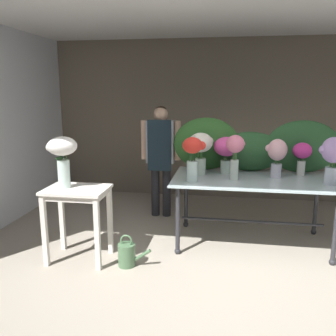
{
  "coord_description": "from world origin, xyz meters",
  "views": [
    {
      "loc": [
        0.06,
        -2.52,
        1.79
      ],
      "look_at": [
        -0.56,
        1.26,
        0.96
      ],
      "focal_mm": 37.94,
      "sensor_mm": 36.0,
      "label": 1
    }
  ],
  "objects_px": {
    "vase_lilac_peonies": "(332,156)",
    "watering_can": "(127,254)",
    "display_table_glass": "(253,187)",
    "florist": "(161,150)",
    "vase_blush_anemones": "(277,154)",
    "vase_magenta_roses": "(302,154)",
    "vase_rosy_dahlias": "(235,151)",
    "vase_white_roses_tall": "(62,154)",
    "vase_scarlet_ranunculus": "(193,155)",
    "vase_fuchsia_hydrangea": "(226,150)",
    "side_table_white": "(77,200)",
    "vase_ivory_carnations": "(200,147)"
  },
  "relations": [
    {
      "from": "vase_lilac_peonies",
      "to": "watering_can",
      "type": "xyz_separation_m",
      "value": [
        -2.09,
        -0.61,
        -1.0
      ]
    },
    {
      "from": "display_table_glass",
      "to": "florist",
      "type": "bearing_deg",
      "value": 147.12
    },
    {
      "from": "watering_can",
      "to": "vase_blush_anemones",
      "type": "bearing_deg",
      "value": 28.73
    },
    {
      "from": "vase_lilac_peonies",
      "to": "vase_magenta_roses",
      "type": "height_order",
      "value": "vase_lilac_peonies"
    },
    {
      "from": "vase_rosy_dahlias",
      "to": "vase_white_roses_tall",
      "type": "bearing_deg",
      "value": -161.42
    },
    {
      "from": "vase_lilac_peonies",
      "to": "vase_scarlet_ranunculus",
      "type": "relative_size",
      "value": 1.04
    },
    {
      "from": "vase_blush_anemones",
      "to": "vase_magenta_roses",
      "type": "relative_size",
      "value": 1.14
    },
    {
      "from": "vase_rosy_dahlias",
      "to": "vase_fuchsia_hydrangea",
      "type": "distance_m",
      "value": 0.33
    },
    {
      "from": "vase_white_roses_tall",
      "to": "vase_rosy_dahlias",
      "type": "bearing_deg",
      "value": 18.58
    },
    {
      "from": "side_table_white",
      "to": "vase_ivory_carnations",
      "type": "bearing_deg",
      "value": 32.65
    },
    {
      "from": "vase_blush_anemones",
      "to": "vase_ivory_carnations",
      "type": "relative_size",
      "value": 0.89
    },
    {
      "from": "vase_magenta_roses",
      "to": "vase_white_roses_tall",
      "type": "xyz_separation_m",
      "value": [
        -2.56,
        -0.94,
        0.09
      ]
    },
    {
      "from": "vase_scarlet_ranunculus",
      "to": "vase_fuchsia_hydrangea",
      "type": "relative_size",
      "value": 1.11
    },
    {
      "from": "vase_rosy_dahlias",
      "to": "vase_ivory_carnations",
      "type": "bearing_deg",
      "value": 154.19
    },
    {
      "from": "vase_lilac_peonies",
      "to": "vase_white_roses_tall",
      "type": "xyz_separation_m",
      "value": [
        -2.78,
        -0.53,
        0.04
      ]
    },
    {
      "from": "florist",
      "to": "vase_white_roses_tall",
      "type": "distance_m",
      "value": 1.69
    },
    {
      "from": "vase_lilac_peonies",
      "to": "vase_magenta_roses",
      "type": "bearing_deg",
      "value": 118.93
    },
    {
      "from": "display_table_glass",
      "to": "vase_blush_anemones",
      "type": "relative_size",
      "value": 4.1
    },
    {
      "from": "vase_ivory_carnations",
      "to": "vase_white_roses_tall",
      "type": "bearing_deg",
      "value": -150.01
    },
    {
      "from": "florist",
      "to": "vase_lilac_peonies",
      "type": "height_order",
      "value": "florist"
    },
    {
      "from": "vase_ivory_carnations",
      "to": "vase_fuchsia_hydrangea",
      "type": "bearing_deg",
      "value": 21.96
    },
    {
      "from": "vase_lilac_peonies",
      "to": "vase_white_roses_tall",
      "type": "height_order",
      "value": "vase_white_roses_tall"
    },
    {
      "from": "vase_ivory_carnations",
      "to": "side_table_white",
      "type": "bearing_deg",
      "value": -147.35
    },
    {
      "from": "side_table_white",
      "to": "vase_ivory_carnations",
      "type": "relative_size",
      "value": 1.58
    },
    {
      "from": "display_table_glass",
      "to": "vase_scarlet_ranunculus",
      "type": "xyz_separation_m",
      "value": [
        -0.68,
        -0.27,
        0.42
      ]
    },
    {
      "from": "vase_ivory_carnations",
      "to": "vase_fuchsia_hydrangea",
      "type": "height_order",
      "value": "vase_ivory_carnations"
    },
    {
      "from": "florist",
      "to": "vase_magenta_roses",
      "type": "xyz_separation_m",
      "value": [
        1.8,
        -0.57,
        0.09
      ]
    },
    {
      "from": "side_table_white",
      "to": "watering_can",
      "type": "distance_m",
      "value": 0.77
    },
    {
      "from": "watering_can",
      "to": "vase_lilac_peonies",
      "type": "bearing_deg",
      "value": 16.21
    },
    {
      "from": "vase_lilac_peonies",
      "to": "vase_magenta_roses",
      "type": "relative_size",
      "value": 1.31
    },
    {
      "from": "vase_rosy_dahlias",
      "to": "vase_fuchsia_hydrangea",
      "type": "relative_size",
      "value": 1.14
    },
    {
      "from": "vase_scarlet_ranunculus",
      "to": "vase_rosy_dahlias",
      "type": "distance_m",
      "value": 0.48
    },
    {
      "from": "vase_scarlet_ranunculus",
      "to": "vase_rosy_dahlias",
      "type": "relative_size",
      "value": 0.97
    },
    {
      "from": "vase_lilac_peonies",
      "to": "vase_magenta_roses",
      "type": "distance_m",
      "value": 0.46
    },
    {
      "from": "vase_scarlet_ranunculus",
      "to": "watering_can",
      "type": "height_order",
      "value": "vase_scarlet_ranunculus"
    },
    {
      "from": "side_table_white",
      "to": "florist",
      "type": "relative_size",
      "value": 0.5
    },
    {
      "from": "florist",
      "to": "vase_scarlet_ranunculus",
      "type": "bearing_deg",
      "value": -62.7
    },
    {
      "from": "vase_magenta_roses",
      "to": "watering_can",
      "type": "bearing_deg",
      "value": -151.61
    },
    {
      "from": "florist",
      "to": "vase_ivory_carnations",
      "type": "xyz_separation_m",
      "value": [
        0.61,
        -0.72,
        0.17
      ]
    },
    {
      "from": "florist",
      "to": "vase_blush_anemones",
      "type": "bearing_deg",
      "value": -25.86
    },
    {
      "from": "side_table_white",
      "to": "vase_ivory_carnations",
      "type": "xyz_separation_m",
      "value": [
        1.23,
        0.79,
        0.47
      ]
    },
    {
      "from": "vase_blush_anemones",
      "to": "vase_magenta_roses",
      "type": "bearing_deg",
      "value": 26.68
    },
    {
      "from": "side_table_white",
      "to": "vase_lilac_peonies",
      "type": "height_order",
      "value": "vase_lilac_peonies"
    },
    {
      "from": "vase_scarlet_ranunculus",
      "to": "vase_white_roses_tall",
      "type": "relative_size",
      "value": 0.92
    },
    {
      "from": "side_table_white",
      "to": "vase_magenta_roses",
      "type": "height_order",
      "value": "vase_magenta_roses"
    },
    {
      "from": "display_table_glass",
      "to": "vase_scarlet_ranunculus",
      "type": "bearing_deg",
      "value": -158.02
    },
    {
      "from": "florist",
      "to": "vase_fuchsia_hydrangea",
      "type": "bearing_deg",
      "value": -33.15
    },
    {
      "from": "florist",
      "to": "watering_can",
      "type": "bearing_deg",
      "value": -92.67
    },
    {
      "from": "florist",
      "to": "vase_white_roses_tall",
      "type": "bearing_deg",
      "value": -116.8
    },
    {
      "from": "display_table_glass",
      "to": "watering_can",
      "type": "height_order",
      "value": "display_table_glass"
    }
  ]
}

